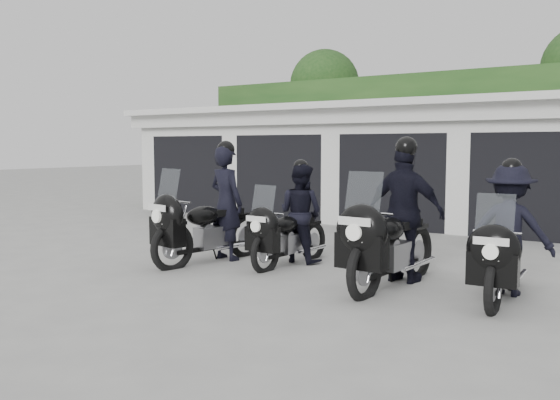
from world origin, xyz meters
The scene contains 7 objects.
ground centered at (0.00, 0.00, 0.00)m, with size 80.00×80.00×0.00m, color #969691.
garage_block centered at (0.00, 8.06, 1.42)m, with size 16.40×6.80×2.96m.
background_vegetation centered at (0.37, 12.92, 2.77)m, with size 20.00×3.90×5.80m.
police_bike_a centered at (-0.94, 0.20, 0.82)m, with size 0.98×2.36×2.07m.
police_bike_b centered at (0.28, 0.84, 0.74)m, with size 0.82×2.01×1.75m.
police_bike_c centered at (2.25, 0.39, 0.89)m, with size 1.19×2.43×2.11m.
police_bike_d centered at (3.67, 0.47, 0.78)m, with size 1.12×2.09×1.82m.
Camera 1 is at (5.33, -7.27, 1.92)m, focal length 38.00 mm.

